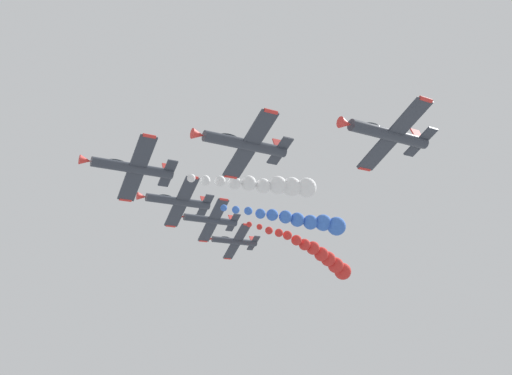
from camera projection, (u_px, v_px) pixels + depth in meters
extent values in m
cylinder|color=#333842|center=(133.00, 168.00, 56.55)|extent=(1.53, 9.00, 1.53)
cone|color=red|center=(85.00, 160.00, 54.15)|extent=(1.45, 1.20, 1.45)
cube|color=#333842|center=(137.00, 169.00, 56.66)|extent=(7.76, 1.90, 5.24)
cylinder|color=red|center=(149.00, 136.00, 54.20)|extent=(0.50, 1.40, 0.50)
cylinder|color=red|center=(125.00, 200.00, 59.13)|extent=(0.50, 1.40, 0.50)
cube|color=#333842|center=(168.00, 173.00, 58.46)|extent=(3.26, 1.20, 2.25)
cube|color=red|center=(167.00, 168.00, 59.15)|extent=(1.00, 1.10, 1.41)
ellipsoid|color=black|center=(116.00, 163.00, 56.05)|extent=(1.05, 2.20, 1.03)
sphere|color=white|center=(191.00, 178.00, 59.59)|extent=(0.97, 0.97, 0.97)
sphere|color=white|center=(205.00, 180.00, 60.51)|extent=(1.23, 1.23, 1.23)
sphere|color=white|center=(220.00, 181.00, 61.09)|extent=(1.30, 1.30, 1.30)
sphere|color=white|center=(234.00, 183.00, 61.71)|extent=(1.57, 1.57, 1.57)
sphere|color=white|center=(249.00, 183.00, 62.37)|extent=(1.85, 1.85, 1.85)
sphere|color=white|center=(263.00, 186.00, 62.83)|extent=(1.81, 1.81, 1.81)
sphere|color=white|center=(278.00, 185.00, 63.29)|extent=(2.22, 2.22, 2.22)
sphere|color=white|center=(291.00, 187.00, 63.83)|extent=(2.36, 2.36, 2.36)
sphere|color=white|center=(307.00, 188.00, 64.08)|extent=(2.46, 2.46, 2.46)
cylinder|color=#333842|center=(246.00, 144.00, 51.09)|extent=(1.47, 9.00, 1.47)
cone|color=red|center=(198.00, 135.00, 48.69)|extent=(1.40, 1.20, 1.40)
cube|color=#333842|center=(250.00, 146.00, 51.21)|extent=(8.33, 1.90, 4.23)
cylinder|color=red|center=(271.00, 111.00, 48.35)|extent=(0.48, 1.40, 0.48)
cylinder|color=red|center=(231.00, 176.00, 54.07)|extent=(0.48, 1.40, 0.48)
cube|color=#333842|center=(280.00, 151.00, 52.99)|extent=(3.49, 1.20, 1.84)
cube|color=red|center=(279.00, 145.00, 53.62)|extent=(0.83, 1.10, 1.50)
ellipsoid|color=black|center=(229.00, 137.00, 50.55)|extent=(1.03, 2.20, 0.98)
cylinder|color=#333842|center=(178.00, 201.00, 70.09)|extent=(1.52, 9.00, 1.52)
cone|color=red|center=(142.00, 196.00, 67.69)|extent=(1.45, 1.20, 1.45)
cube|color=#333842|center=(181.00, 202.00, 70.21)|extent=(7.81, 1.90, 5.16)
cylinder|color=red|center=(193.00, 177.00, 67.71)|extent=(0.50, 1.40, 0.50)
cylinder|color=red|center=(171.00, 226.00, 72.70)|extent=(0.50, 1.40, 0.50)
cube|color=#333842|center=(205.00, 205.00, 72.00)|extent=(3.28, 1.20, 2.22)
cube|color=red|center=(205.00, 201.00, 72.68)|extent=(0.99, 1.10, 1.42)
ellipsoid|color=black|center=(165.00, 197.00, 69.59)|extent=(1.05, 2.20, 1.02)
sphere|color=blue|center=(224.00, 208.00, 73.39)|extent=(0.99, 0.99, 0.99)
sphere|color=blue|center=(236.00, 210.00, 74.14)|extent=(1.12, 1.12, 1.12)
sphere|color=blue|center=(248.00, 211.00, 74.74)|extent=(1.22, 1.22, 1.22)
sphere|color=blue|center=(260.00, 214.00, 75.32)|extent=(1.51, 1.51, 1.51)
sphere|color=blue|center=(272.00, 215.00, 75.99)|extent=(1.76, 1.76, 1.76)
sphere|color=blue|center=(286.00, 217.00, 76.21)|extent=(1.95, 1.95, 1.95)
sphere|color=blue|center=(297.00, 220.00, 76.74)|extent=(2.14, 2.14, 2.14)
sphere|color=blue|center=(310.00, 222.00, 76.94)|extent=(2.21, 2.21, 2.21)
sphere|color=blue|center=(323.00, 223.00, 77.27)|extent=(2.50, 2.50, 2.50)
sphere|color=blue|center=(337.00, 226.00, 77.35)|extent=(2.81, 2.81, 2.81)
cylinder|color=#333842|center=(389.00, 135.00, 47.55)|extent=(1.46, 9.00, 1.46)
cone|color=red|center=(346.00, 123.00, 45.16)|extent=(1.39, 1.20, 1.39)
cube|color=#333842|center=(393.00, 136.00, 47.68)|extent=(8.44, 1.90, 4.00)
cylinder|color=red|center=(426.00, 99.00, 44.74)|extent=(0.48, 1.40, 0.48)
cylinder|color=red|center=(364.00, 169.00, 50.62)|extent=(0.48, 1.40, 0.48)
cube|color=#333842|center=(421.00, 142.00, 49.46)|extent=(3.53, 1.20, 1.75)
cube|color=red|center=(418.00, 136.00, 50.06)|extent=(0.79, 1.10, 1.51)
ellipsoid|color=black|center=(373.00, 127.00, 47.01)|extent=(1.02, 2.20, 0.97)
cylinder|color=#333842|center=(211.00, 220.00, 82.22)|extent=(1.53, 9.00, 1.53)
cone|color=red|center=(181.00, 216.00, 79.83)|extent=(1.45, 1.20, 1.45)
cube|color=#333842|center=(213.00, 221.00, 82.34)|extent=(7.68, 1.90, 5.37)
cylinder|color=red|center=(224.00, 199.00, 79.93)|extent=(0.50, 1.40, 0.50)
cylinder|color=red|center=(203.00, 241.00, 84.75)|extent=(0.50, 1.40, 0.50)
cube|color=#333842|center=(233.00, 223.00, 84.14)|extent=(3.23, 1.20, 2.30)
cube|color=red|center=(232.00, 219.00, 84.83)|extent=(1.02, 1.10, 1.40)
ellipsoid|color=black|center=(200.00, 217.00, 81.73)|extent=(1.06, 2.20, 1.03)
sphere|color=red|center=(249.00, 224.00, 85.51)|extent=(0.94, 0.94, 0.94)
sphere|color=red|center=(259.00, 227.00, 86.41)|extent=(1.00, 1.00, 1.00)
sphere|color=red|center=(269.00, 231.00, 87.39)|extent=(1.32, 1.32, 1.32)
sphere|color=red|center=(279.00, 233.00, 88.26)|extent=(1.43, 1.43, 1.43)
sphere|color=red|center=(287.00, 235.00, 89.47)|extent=(1.61, 1.61, 1.61)
sphere|color=red|center=(296.00, 240.00, 90.37)|extent=(1.86, 1.86, 1.86)
sphere|color=red|center=(305.00, 245.00, 91.48)|extent=(2.07, 2.07, 2.07)
sphere|color=red|center=(313.00, 248.00, 92.50)|extent=(2.42, 2.42, 2.42)
sphere|color=red|center=(321.00, 254.00, 93.37)|extent=(2.61, 2.61, 2.61)
sphere|color=red|center=(328.00, 259.00, 94.63)|extent=(2.73, 2.73, 2.73)
sphere|color=red|center=(336.00, 265.00, 95.59)|extent=(2.92, 2.92, 2.92)
sphere|color=red|center=(343.00, 271.00, 96.67)|extent=(3.17, 3.17, 3.17)
cylinder|color=#333842|center=(235.00, 241.00, 95.61)|extent=(1.52, 9.00, 1.52)
cone|color=red|center=(209.00, 239.00, 93.21)|extent=(1.45, 1.20, 1.45)
cube|color=#333842|center=(237.00, 242.00, 95.72)|extent=(7.77, 1.90, 5.22)
cylinder|color=red|center=(247.00, 225.00, 93.25)|extent=(0.50, 1.40, 0.50)
cylinder|color=red|center=(227.00, 258.00, 98.20)|extent=(0.50, 1.40, 0.50)
cube|color=#333842|center=(253.00, 243.00, 97.52)|extent=(3.27, 1.20, 2.25)
cube|color=red|center=(253.00, 240.00, 98.21)|extent=(1.00, 1.10, 1.41)
ellipsoid|color=black|center=(225.00, 238.00, 95.11)|extent=(1.05, 2.20, 1.03)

